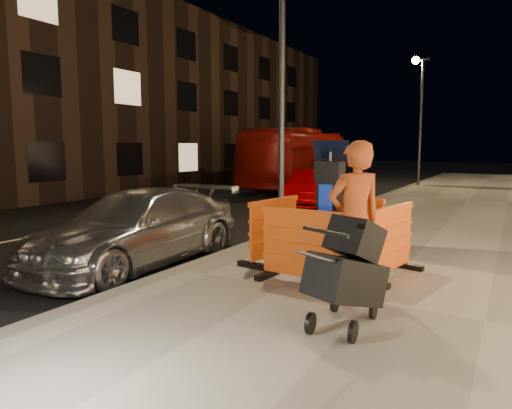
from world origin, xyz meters
The scene contains 15 objects.
ground_plane centered at (0.00, 0.00, 0.00)m, with size 120.00×120.00×0.00m, color black.
sidewalk centered at (3.00, 0.00, 0.07)m, with size 6.00×60.00×0.15m, color gray.
kerb centered at (0.00, 0.00, 0.07)m, with size 0.30×60.00×0.15m, color slate.
parking_kiosk centered at (1.97, 1.22, 1.08)m, with size 0.59×0.59×1.86m, color black.
barrier_front centered at (1.97, 0.27, 0.67)m, with size 1.33×0.55×1.04m, color #FA5F14.
barrier_back centered at (1.97, 2.17, 0.67)m, with size 1.33×0.55×1.04m, color #FA5F14.
barrier_kerbside centered at (1.02, 1.22, 0.67)m, with size 1.33×0.55×1.04m, color #FA5F14.
barrier_bldgside centered at (2.92, 1.22, 0.67)m, with size 1.33×0.55×1.04m, color #FA5F14.
car_silver centered at (-1.22, 0.39, 0.00)m, with size 1.79×4.40×1.28m, color #B5B5BA.
car_red centered at (-1.47, 8.86, 0.00)m, with size 1.33×3.82×1.26m, color #9C0002.
bus_doubledecker centered at (-5.06, 15.59, 0.00)m, with size 2.42×10.33×2.88m, color #97110C.
man centered at (2.75, 0.03, 1.13)m, with size 0.71×0.47×1.96m, color #A1401B.
stroller centered at (2.95, -0.87, 0.70)m, with size 0.57×0.88×1.11m, color black.
street_lamp_mid centered at (0.25, 3.00, 3.15)m, with size 0.12×0.12×6.00m, color #3F3F44.
street_lamp_far centered at (0.25, 18.00, 3.15)m, with size 0.12×0.12×6.00m, color #3F3F44.
Camera 1 is at (4.44, -5.36, 2.03)m, focal length 32.00 mm.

